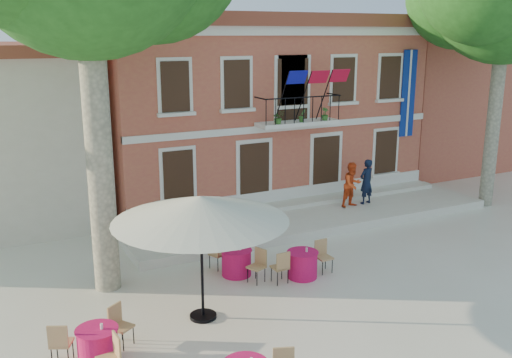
% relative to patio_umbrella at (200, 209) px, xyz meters
% --- Properties ---
extents(ground, '(90.00, 90.00, 0.00)m').
position_rel_patio_umbrella_xyz_m(ground, '(4.36, 0.71, -2.78)').
color(ground, beige).
rests_on(ground, ground).
extents(main_building, '(13.50, 9.59, 7.50)m').
position_rel_patio_umbrella_xyz_m(main_building, '(6.36, 10.70, 1.00)').
color(main_building, '#BC6244').
rests_on(main_building, ground).
extents(neighbor_east, '(9.40, 9.40, 6.40)m').
position_rel_patio_umbrella_xyz_m(neighbor_east, '(18.36, 11.71, 0.43)').
color(neighbor_east, '#BC6244').
rests_on(neighbor_east, ground).
extents(terrace, '(14.00, 3.40, 0.30)m').
position_rel_patio_umbrella_xyz_m(terrace, '(6.36, 5.11, -2.63)').
color(terrace, silver).
rests_on(terrace, ground).
extents(patio_umbrella, '(4.16, 4.16, 3.09)m').
position_rel_patio_umbrella_xyz_m(patio_umbrella, '(0.00, 0.00, 0.00)').
color(patio_umbrella, black).
rests_on(patio_umbrella, ground).
extents(pedestrian_navy, '(0.71, 0.53, 1.76)m').
position_rel_patio_umbrella_xyz_m(pedestrian_navy, '(8.89, 5.23, -1.60)').
color(pedestrian_navy, black).
rests_on(pedestrian_navy, terrace).
extents(pedestrian_orange, '(0.92, 0.76, 1.73)m').
position_rel_patio_umbrella_xyz_m(pedestrian_orange, '(8.16, 5.14, -1.62)').
color(pedestrian_orange, '#EC4A1B').
rests_on(pedestrian_orange, terrace).
extents(cafe_table_0, '(1.87, 1.69, 0.95)m').
position_rel_patio_umbrella_xyz_m(cafe_table_0, '(-2.69, -0.82, -2.35)').
color(cafe_table_0, '#D51454').
rests_on(cafe_table_0, ground).
extents(cafe_table_3, '(1.12, 1.93, 0.95)m').
position_rel_patio_umbrella_xyz_m(cafe_table_3, '(1.80, 1.93, -2.36)').
color(cafe_table_3, '#D51454').
rests_on(cafe_table_3, ground).
extents(cafe_table_4, '(1.93, 0.90, 0.95)m').
position_rel_patio_umbrella_xyz_m(cafe_table_4, '(3.41, 0.95, -2.36)').
color(cafe_table_4, '#D51454').
rests_on(cafe_table_4, ground).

